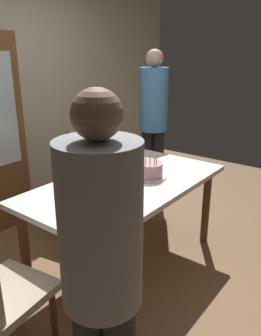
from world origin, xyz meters
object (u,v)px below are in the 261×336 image
(birthday_cake, at_px, (149,171))
(person_celebrant, at_px, (102,269))
(person_guest, at_px, (153,117))
(plate_near_celebrant, at_px, (107,208))
(plate_far_side, at_px, (100,178))
(chair_spindle_back, at_px, (76,186))
(dining_table, at_px, (127,192))

(birthday_cake, xyz_separation_m, person_celebrant, (-1.32, -0.68, 0.11))
(person_guest, bearing_deg, plate_near_celebrant, -154.76)
(plate_far_side, bearing_deg, chair_spindle_back, 64.77)
(birthday_cake, bearing_deg, dining_table, 155.49)
(plate_far_side, xyz_separation_m, person_guest, (1.38, 0.42, 0.24))
(plate_far_side, bearing_deg, person_guest, 16.99)
(dining_table, relative_size, plate_near_celebrant, 7.62)
(chair_spindle_back, height_order, person_celebrant, person_celebrant)
(dining_table, xyz_separation_m, plate_near_celebrant, (-0.46, -0.20, 0.10))
(plate_near_celebrant, height_order, plate_far_side, same)
(plate_far_side, bearing_deg, person_celebrant, -137.25)
(plate_near_celebrant, height_order, person_celebrant, person_celebrant)
(plate_far_side, xyz_separation_m, person_celebrant, (-1.05, -0.97, 0.16))
(plate_near_celebrant, relative_size, person_guest, 0.13)
(person_guest, bearing_deg, person_celebrant, -150.20)
(plate_far_side, bearing_deg, dining_table, -67.63)
(plate_near_celebrant, xyz_separation_m, person_guest, (1.76, 0.83, 0.24))
(chair_spindle_back, height_order, person_guest, person_guest)
(birthday_cake, relative_size, person_guest, 0.16)
(plate_near_celebrant, relative_size, person_celebrant, 0.14)
(birthday_cake, relative_size, chair_spindle_back, 0.29)
(dining_table, height_order, plate_far_side, plate_far_side)
(plate_near_celebrant, distance_m, person_guest, 1.96)
(dining_table, relative_size, plate_far_side, 7.62)
(birthday_cake, height_order, person_celebrant, person_celebrant)
(person_celebrant, bearing_deg, plate_near_celebrant, 39.94)
(plate_near_celebrant, xyz_separation_m, person_celebrant, (-0.67, -0.56, 0.16))
(dining_table, height_order, person_celebrant, person_celebrant)
(plate_near_celebrant, bearing_deg, chair_spindle_back, 56.58)
(person_guest, bearing_deg, chair_spindle_back, 172.22)
(birthday_cake, bearing_deg, chair_spindle_back, 90.16)
(dining_table, distance_m, birthday_cake, 0.26)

